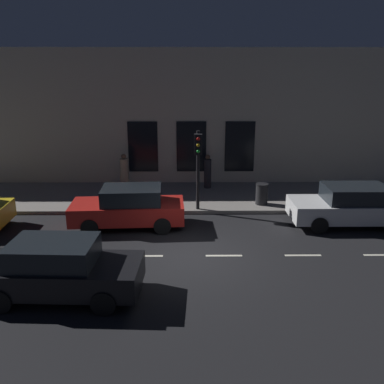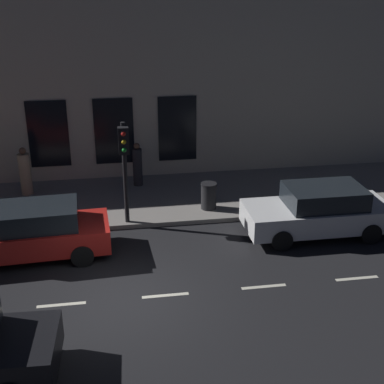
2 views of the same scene
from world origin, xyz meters
The scene contains 11 objects.
ground_plane centered at (0.00, 0.00, 0.00)m, with size 60.00×60.00×0.00m, color black.
sidewalk centered at (6.25, 0.00, 0.07)m, with size 4.50×32.00×0.15m.
building_facade centered at (8.80, 0.00, 3.42)m, with size 0.65×32.00×6.84m.
lane_centre_line centered at (0.00, -1.00, 0.00)m, with size 0.12×27.20×0.01m.
traffic_light centered at (4.14, -0.24, 2.43)m, with size 0.49×0.32×3.32m.
parked_car_0 centered at (2.62, 2.44, 0.79)m, with size 2.02×4.35×1.58m.
parked_car_1 centered at (2.74, -6.14, 0.79)m, with size 1.94×4.54×1.58m.
parked_car_2 centered at (-2.43, 3.59, 0.79)m, with size 2.00×4.29×1.58m.
pedestrian_0 centered at (7.22, 3.28, 0.96)m, with size 0.53×0.53×1.78m.
pedestrian_1 centered at (7.49, -0.80, 0.93)m, with size 0.46×0.46×1.68m.
trash_bin centered at (4.89, -3.05, 0.61)m, with size 0.55×0.55×0.92m.
Camera 1 is at (-12.34, 0.16, 5.92)m, focal length 38.68 mm.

